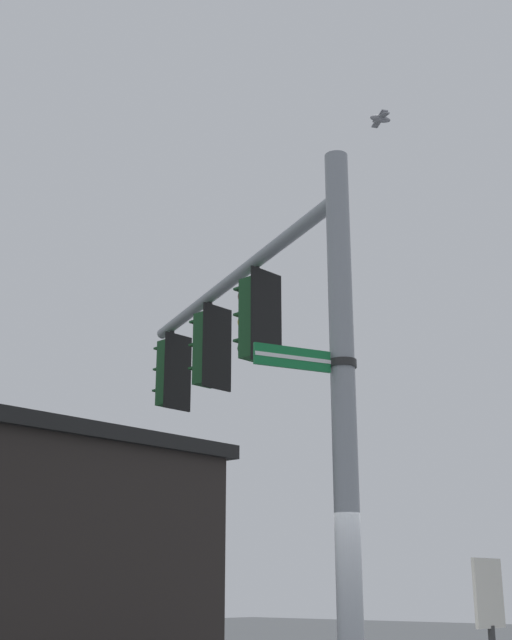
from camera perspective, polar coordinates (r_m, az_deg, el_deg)
name	(u,v)px	position (r m, az deg, el deg)	size (l,w,h in m)	color
signal_pole	(345,442)	(8.79, 5.87, -7.98)	(0.26, 0.26, 6.40)	gray
mast_arm	(232,280)	(11.96, -1.63, 2.63)	(0.18, 0.18, 5.74)	gray
traffic_light_nearest_pole	(255,319)	(11.02, -0.04, 0.07)	(0.54, 0.49, 1.31)	black
traffic_light_mid_inner	(208,349)	(12.42, -3.19, -1.93)	(0.54, 0.49, 1.31)	black
traffic_light_mid_outer	(170,373)	(13.87, -5.70, -3.52)	(0.54, 0.49, 1.31)	black
street_name_sign	(320,361)	(8.83, 4.23, -2.73)	(1.10, 0.52, 0.22)	#147238
bird_flying	(380,119)	(12.01, 8.19, 13.00)	(0.31, 0.39, 0.10)	gray
historical_marker	(491,625)	(10.60, 15.23, -18.84)	(0.60, 0.08, 2.13)	#333333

